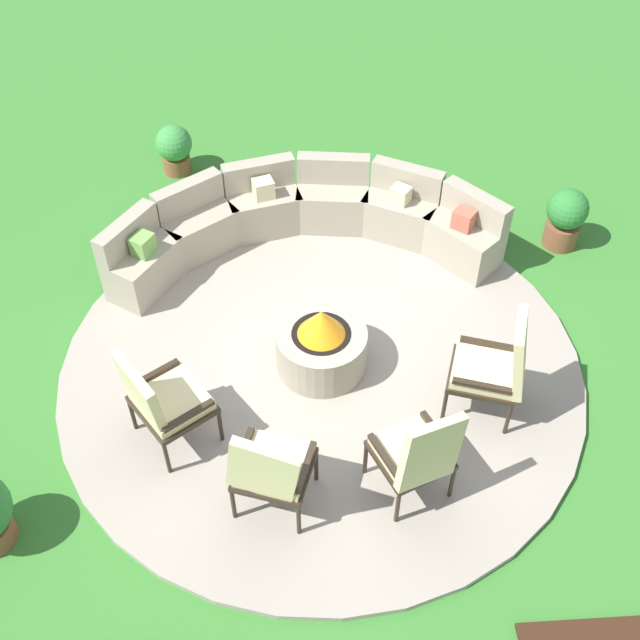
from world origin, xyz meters
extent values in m
plane|color=#387A2D|center=(0.00, 0.00, 0.00)|extent=(24.00, 24.00, 0.00)
cylinder|color=#9E9384|center=(0.00, 0.00, 0.03)|extent=(4.86, 4.86, 0.06)
cylinder|color=#9E937F|center=(0.00, 0.00, 0.27)|extent=(0.84, 0.84, 0.42)
cylinder|color=black|center=(0.00, 0.00, 0.45)|extent=(0.54, 0.54, 0.06)
cone|color=orange|center=(0.00, 0.00, 0.62)|extent=(0.44, 0.44, 0.28)
cube|color=#9E937F|center=(1.56, 1.37, 0.30)|extent=(0.85, 0.88, 0.48)
cube|color=#9E937F|center=(1.67, 1.46, 0.69)|extent=(0.63, 0.69, 0.31)
cube|color=#9E937F|center=(0.97, 1.83, 0.30)|extent=(0.89, 0.76, 0.48)
cube|color=#9E937F|center=(1.04, 1.96, 0.69)|extent=(0.76, 0.50, 0.31)
cube|color=#9E937F|center=(0.25, 2.06, 0.30)|extent=(0.82, 0.54, 0.48)
cube|color=#9E937F|center=(0.27, 2.20, 0.69)|extent=(0.78, 0.25, 0.31)
cube|color=#9E937F|center=(-0.50, 2.01, 0.30)|extent=(0.86, 0.62, 0.48)
cube|color=#9E937F|center=(-0.53, 2.15, 0.69)|extent=(0.79, 0.34, 0.31)
cube|color=#9E937F|center=(-1.18, 1.70, 0.30)|extent=(0.89, 0.81, 0.48)
cube|color=#9E937F|center=(-1.27, 1.82, 0.69)|extent=(0.72, 0.57, 0.31)
cube|color=#9E937F|center=(-1.71, 1.17, 0.30)|extent=(0.81, 0.89, 0.48)
cube|color=#9E937F|center=(-1.83, 1.25, 0.69)|extent=(0.57, 0.73, 0.31)
cube|color=beige|center=(0.94, 1.79, 0.63)|extent=(0.24, 0.24, 0.18)
cube|color=#BC5B47|center=(1.52, 1.33, 0.64)|extent=(0.26, 0.26, 0.20)
cube|color=#70A34C|center=(-1.67, 1.14, 0.64)|extent=(0.26, 0.27, 0.21)
cube|color=beige|center=(-0.49, 1.96, 0.64)|extent=(0.25, 0.23, 0.21)
cylinder|color=#2D2319|center=(-1.23, -0.33, 0.25)|extent=(0.04, 0.04, 0.38)
cylinder|color=#2D2319|center=(-0.90, -0.79, 0.25)|extent=(0.04, 0.04, 0.38)
cylinder|color=#2D2319|center=(-1.66, -0.63, 0.25)|extent=(0.04, 0.04, 0.38)
cylinder|color=#2D2319|center=(-1.33, -1.09, 0.25)|extent=(0.04, 0.04, 0.38)
cube|color=#2D2319|center=(-1.28, -0.71, 0.47)|extent=(0.81, 0.82, 0.05)
cube|color=beige|center=(-1.28, -0.71, 0.54)|extent=(0.74, 0.75, 0.09)
cube|color=beige|center=(-1.48, -0.85, 0.80)|extent=(0.41, 0.58, 0.67)
cube|color=#2D2319|center=(-1.44, -0.49, 0.60)|extent=(0.42, 0.31, 0.04)
cube|color=#2D2319|center=(-1.12, -0.93, 0.60)|extent=(0.42, 0.31, 0.04)
cylinder|color=#2D2319|center=(-0.62, -1.07, 0.25)|extent=(0.04, 0.04, 0.38)
cylinder|color=#2D2319|center=(-0.12, -1.24, 0.25)|extent=(0.04, 0.04, 0.38)
cylinder|color=#2D2319|center=(-0.79, -1.55, 0.25)|extent=(0.04, 0.04, 0.38)
cylinder|color=#2D2319|center=(-0.28, -1.72, 0.25)|extent=(0.04, 0.04, 0.38)
cube|color=#2D2319|center=(-0.45, -1.39, 0.47)|extent=(0.71, 0.70, 0.05)
cube|color=beige|center=(-0.45, -1.39, 0.54)|extent=(0.66, 0.64, 0.09)
cube|color=beige|center=(-0.53, -1.61, 0.79)|extent=(0.59, 0.30, 0.67)
cube|color=#2D2319|center=(-0.69, -1.31, 0.60)|extent=(0.20, 0.45, 0.04)
cube|color=#2D2319|center=(-0.21, -1.48, 0.60)|extent=(0.20, 0.45, 0.04)
cylinder|color=#2D2319|center=(0.29, -1.20, 0.25)|extent=(0.04, 0.04, 0.38)
cylinder|color=#2D2319|center=(0.75, -0.99, 0.25)|extent=(0.04, 0.04, 0.38)
cylinder|color=#2D2319|center=(0.49, -1.66, 0.25)|extent=(0.04, 0.04, 0.38)
cylinder|color=#2D2319|center=(0.95, -1.46, 0.25)|extent=(0.04, 0.04, 0.38)
cube|color=#2D2319|center=(0.62, -1.33, 0.47)|extent=(0.71, 0.71, 0.05)
cube|color=beige|center=(0.62, -1.33, 0.54)|extent=(0.66, 0.66, 0.09)
cube|color=beige|center=(0.71, -1.54, 0.80)|extent=(0.54, 0.33, 0.68)
cube|color=#2D2319|center=(0.40, -1.42, 0.60)|extent=(0.23, 0.44, 0.04)
cube|color=#2D2319|center=(0.84, -1.23, 0.60)|extent=(0.23, 0.44, 0.04)
cylinder|color=#2D2319|center=(1.02, -0.70, 0.25)|extent=(0.04, 0.04, 0.38)
cylinder|color=#2D2319|center=(1.18, -0.22, 0.25)|extent=(0.04, 0.04, 0.38)
cylinder|color=#2D2319|center=(1.54, -0.87, 0.25)|extent=(0.04, 0.04, 0.38)
cylinder|color=#2D2319|center=(1.70, -0.39, 0.25)|extent=(0.04, 0.04, 0.38)
cube|color=#2D2319|center=(1.36, -0.55, 0.47)|extent=(0.72, 0.70, 0.05)
cube|color=beige|center=(1.36, -0.55, 0.54)|extent=(0.66, 0.64, 0.09)
cube|color=beige|center=(1.60, -0.63, 0.81)|extent=(0.31, 0.56, 0.67)
cube|color=#2D2319|center=(1.28, -0.78, 0.60)|extent=(0.49, 0.20, 0.04)
cube|color=#2D2319|center=(1.43, -0.32, 0.60)|extent=(0.49, 0.20, 0.04)
cylinder|color=brown|center=(-1.54, 3.25, 0.11)|extent=(0.33, 0.33, 0.21)
sphere|color=#3D8E42|center=(-1.54, 3.25, 0.39)|extent=(0.43, 0.43, 0.43)
cylinder|color=brown|center=(2.71, 1.63, 0.14)|extent=(0.36, 0.36, 0.28)
sphere|color=#2D7A33|center=(2.71, 1.63, 0.48)|extent=(0.44, 0.44, 0.44)
sphere|color=yellow|center=(2.76, 1.63, 0.57)|extent=(0.16, 0.16, 0.16)
camera|label=1|loc=(-0.31, -4.82, 5.70)|focal=44.49mm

